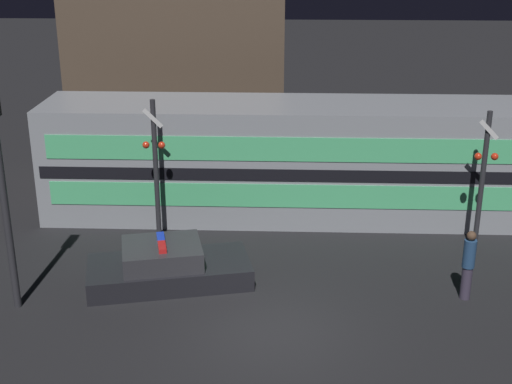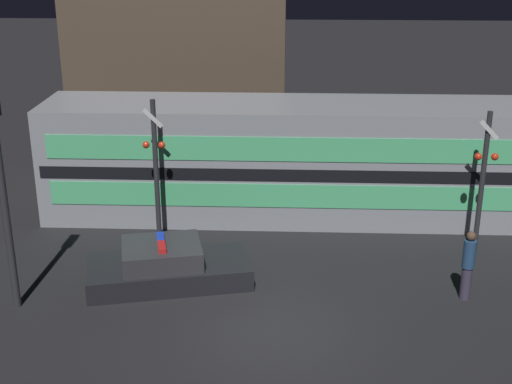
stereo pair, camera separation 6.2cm
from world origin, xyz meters
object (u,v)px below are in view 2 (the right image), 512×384
at_px(traffic_light_corner, 0,173).
at_px(crossing_signal_near, 483,178).
at_px(train, 328,161).
at_px(pedestrian, 468,265).
at_px(police_car, 167,267).

bearing_deg(traffic_light_corner, crossing_signal_near, 17.08).
distance_m(train, pedestrian, 6.50).
bearing_deg(traffic_light_corner, pedestrian, 4.48).
xyz_separation_m(crossing_signal_near, traffic_light_corner, (-12.22, -3.75, 1.26)).
bearing_deg(police_car, traffic_light_corner, -170.81).
bearing_deg(pedestrian, train, 120.36).
bearing_deg(crossing_signal_near, pedestrian, -108.30).
xyz_separation_m(train, pedestrian, (3.25, -5.55, -0.91)).
xyz_separation_m(police_car, pedestrian, (7.72, -0.56, 0.51)).
height_order(crossing_signal_near, traffic_light_corner, traffic_light_corner).
xyz_separation_m(train, police_car, (-4.47, -4.99, -1.41)).
bearing_deg(pedestrian, police_car, 175.82).
height_order(train, pedestrian, train).
bearing_deg(police_car, pedestrian, -17.16).
bearing_deg(crossing_signal_near, traffic_light_corner, -162.92).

